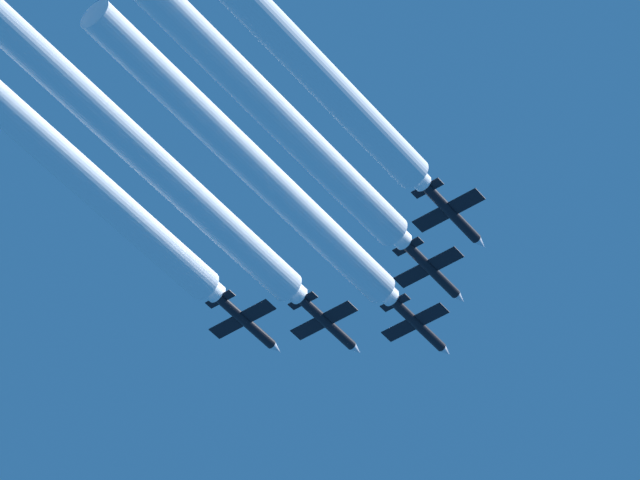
{
  "coord_description": "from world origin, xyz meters",
  "views": [
    {
      "loc": [
        90.71,
        -135.14,
        2.44
      ],
      "look_at": [
        0.16,
        -14.45,
        157.66
      ],
      "focal_mm": 108.16,
      "sensor_mm": 36.0,
      "label": 1
    }
  ],
  "objects": [
    {
      "name": "jet_lead",
      "position": [
        0.55,
        4.59,
        158.56
      ],
      "size": [
        8.5,
        12.38,
        2.97
      ],
      "color": "black"
    },
    {
      "name": "smoke_trail_lead",
      "position": [
        0.55,
        -27.1,
        158.53
      ],
      "size": [
        3.83,
        52.09,
        3.83
      ],
      "color": "white"
    },
    {
      "name": "smoke_trail_outer_right",
      "position": [
        14.63,
        -38.63,
        157.09
      ],
      "size": [
        3.83,
        47.47,
        3.83
      ],
      "color": "white"
    },
    {
      "name": "smoke_trail_left_wingman",
      "position": [
        -7.51,
        -34.36,
        157.97
      ],
      "size": [
        3.83,
        52.21,
        3.83
      ],
      "color": "white"
    },
    {
      "name": "jet_left_wingman",
      "position": [
        -7.51,
        -2.61,
        157.99
      ],
      "size": [
        8.5,
        12.38,
        2.97
      ],
      "color": "black"
    },
    {
      "name": "jet_right_wingman",
      "position": [
        7.33,
        -2.47,
        158.03
      ],
      "size": [
        8.5,
        12.38,
        2.97
      ],
      "color": "black"
    },
    {
      "name": "jet_outer_left",
      "position": [
        -14.18,
        -9.57,
        156.74
      ],
      "size": [
        8.5,
        12.38,
        2.97
      ],
      "color": "black"
    },
    {
      "name": "smoke_trail_outer_left",
      "position": [
        -14.18,
        -39.47,
        156.71
      ],
      "size": [
        3.83,
        48.49,
        3.83
      ],
      "color": "white"
    },
    {
      "name": "smoke_trail_right_wingman",
      "position": [
        7.33,
        -35.67,
        158.0
      ],
      "size": [
        3.83,
        55.11,
        3.83
      ],
      "color": "white"
    },
    {
      "name": "jet_outer_right",
      "position": [
        14.63,
        -9.25,
        157.12
      ],
      "size": [
        8.5,
        12.38,
        2.97
      ],
      "color": "black"
    }
  ]
}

